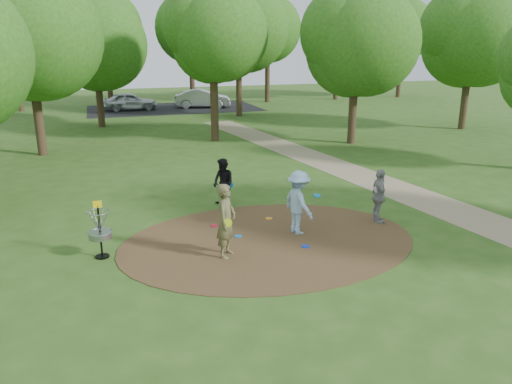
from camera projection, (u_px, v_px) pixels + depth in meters
name	position (u px, v px, depth m)	size (l,w,h in m)	color
ground	(269.00, 241.00, 14.04)	(100.00, 100.00, 0.00)	#2D5119
dirt_clearing	(269.00, 241.00, 14.04)	(8.40, 8.40, 0.02)	#47301C
footpath	(422.00, 199.00, 17.77)	(2.00, 40.00, 0.01)	#8C7A5B
parking_lot	(174.00, 108.00, 41.97)	(14.00, 8.00, 0.01)	black
player_observer_with_disc	(226.00, 221.00, 12.78)	(0.79, 0.86, 1.96)	brown
player_throwing_with_disc	(299.00, 203.00, 14.36)	(1.18, 1.33, 1.88)	#96BCE0
player_walking_with_disc	(223.00, 183.00, 16.79)	(0.89, 0.98, 1.65)	black
player_waiting_with_disc	(379.00, 196.00, 15.25)	(0.64, 1.07, 1.70)	#949396
disc_ground_cyan	(238.00, 236.00, 14.31)	(0.22, 0.22, 0.02)	#1676B4
disc_ground_blue	(305.00, 246.00, 13.61)	(0.22, 0.22, 0.02)	#0B2ECA
disc_ground_red	(214.00, 226.00, 15.13)	(0.22, 0.22, 0.02)	red
car_left	(130.00, 101.00, 40.56)	(1.72, 4.28, 1.46)	#B9BBC1
car_right	(203.00, 99.00, 42.12)	(1.62, 4.64, 1.53)	#9A9CA1
disc_ground_orange	(269.00, 218.00, 15.75)	(0.22, 0.22, 0.02)	orange
disc_golf_basket	(99.00, 226.00, 12.75)	(0.63, 0.63, 1.54)	black
tree_ring	(241.00, 45.00, 21.78)	(37.50, 45.45, 9.26)	#332316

